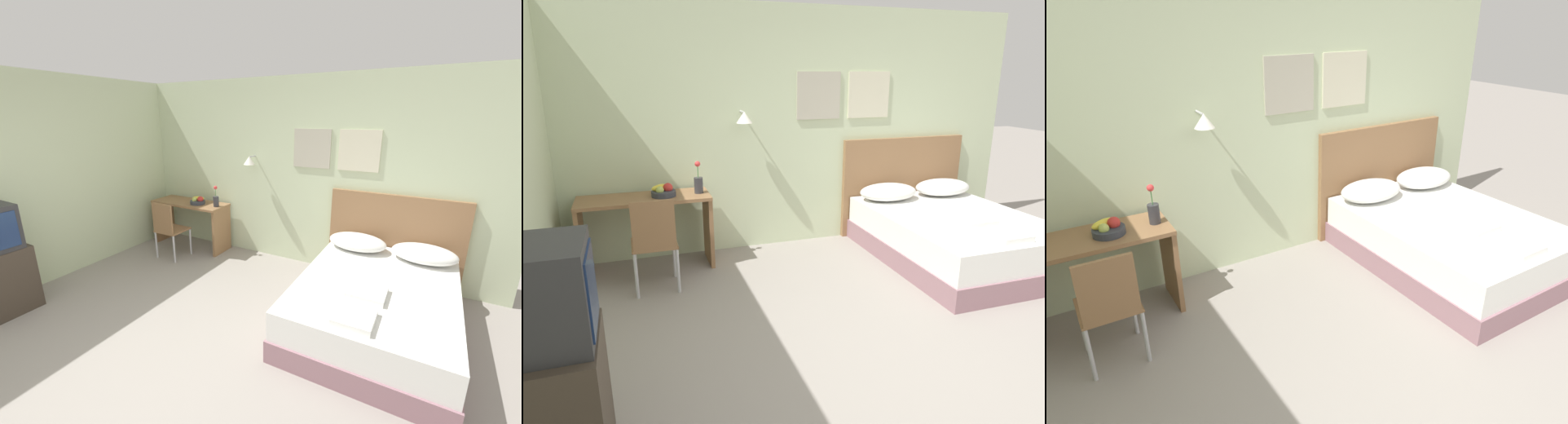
% 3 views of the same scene
% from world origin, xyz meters
% --- Properties ---
extents(ground_plane, '(24.00, 24.00, 0.00)m').
position_xyz_m(ground_plane, '(0.00, 0.00, 0.00)').
color(ground_plane, gray).
extents(wall_back, '(5.71, 0.31, 2.65)m').
position_xyz_m(wall_back, '(0.01, 2.77, 1.33)').
color(wall_back, beige).
rests_on(wall_back, ground_plane).
extents(bed, '(1.51, 2.06, 0.51)m').
position_xyz_m(bed, '(1.50, 1.65, 0.25)').
color(bed, gray).
rests_on(bed, ground_plane).
extents(headboard, '(1.63, 0.06, 1.19)m').
position_xyz_m(headboard, '(1.50, 2.71, 0.59)').
color(headboard, '#8E6642').
rests_on(headboard, ground_plane).
extents(pillow_left, '(0.70, 0.46, 0.19)m').
position_xyz_m(pillow_left, '(1.12, 2.40, 0.60)').
color(pillow_left, white).
rests_on(pillow_left, bed).
extents(pillow_right, '(0.70, 0.46, 0.19)m').
position_xyz_m(pillow_right, '(1.88, 2.40, 0.60)').
color(pillow_right, white).
rests_on(pillow_right, bed).
extents(folded_towel_near_foot, '(0.34, 0.33, 0.06)m').
position_xyz_m(folded_towel_near_foot, '(1.46, 1.34, 0.54)').
color(folded_towel_near_foot, white).
rests_on(folded_towel_near_foot, bed).
extents(folded_towel_mid_bed, '(0.32, 0.35, 0.06)m').
position_xyz_m(folded_towel_mid_bed, '(1.45, 0.89, 0.54)').
color(folded_towel_mid_bed, white).
rests_on(folded_towel_mid_bed, bed).
extents(desk, '(1.29, 0.49, 0.76)m').
position_xyz_m(desk, '(-1.63, 2.44, 0.54)').
color(desk, '#8E6642').
rests_on(desk, ground_plane).
extents(desk_chair, '(0.41, 0.41, 0.89)m').
position_xyz_m(desk_chair, '(-1.58, 1.86, 0.52)').
color(desk_chair, '#8E6642').
rests_on(desk_chair, ground_plane).
extents(fruit_bowl, '(0.25, 0.24, 0.13)m').
position_xyz_m(fruit_bowl, '(-1.43, 2.42, 0.81)').
color(fruit_bowl, '#333842').
rests_on(fruit_bowl, desk).
extents(flower_vase, '(0.09, 0.09, 0.33)m').
position_xyz_m(flower_vase, '(-1.08, 2.43, 0.87)').
color(flower_vase, '#333338').
rests_on(flower_vase, desk).
extents(tv_stand, '(0.50, 0.57, 0.74)m').
position_xyz_m(tv_stand, '(-2.18, -0.08, 0.37)').
color(tv_stand, '#3D3328').
rests_on(tv_stand, ground_plane).
extents(television, '(0.49, 0.45, 0.49)m').
position_xyz_m(television, '(-2.18, -0.08, 0.98)').
color(television, '#2D2D30').
rests_on(television, tv_stand).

